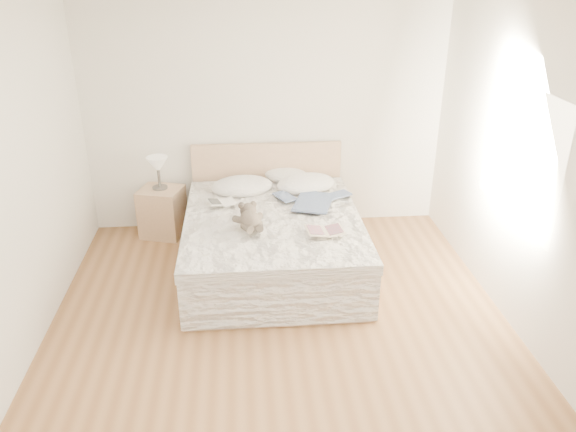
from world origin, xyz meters
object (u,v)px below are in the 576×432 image
object	(u,v)px
bed	(272,239)
teddy_bear	(251,227)
table_lamp	(158,166)
nightstand	(162,212)
photo_book	(222,203)
childrens_book	(325,231)

from	to	relation	value
bed	teddy_bear	distance (m)	0.58
bed	table_lamp	size ratio (longest dim) A/B	5.84
nightstand	photo_book	world-z (taller)	photo_book
nightstand	childrens_book	bearing A→B (deg)	-39.00
teddy_bear	photo_book	bearing A→B (deg)	101.82
table_lamp	photo_book	world-z (taller)	table_lamp
photo_book	nightstand	bearing A→B (deg)	119.91
nightstand	teddy_bear	distance (m)	1.61
photo_book	teddy_bear	size ratio (longest dim) A/B	0.77
bed	childrens_book	bearing A→B (deg)	-49.04
nightstand	childrens_book	distance (m)	2.16
nightstand	childrens_book	size ratio (longest dim) A/B	1.60
bed	teddy_bear	size ratio (longest dim) A/B	5.93
nightstand	photo_book	distance (m)	0.99
bed	nightstand	size ratio (longest dim) A/B	3.83
photo_book	childrens_book	xyz separation A→B (m)	(0.96, -0.74, 0.00)
photo_book	table_lamp	bearing A→B (deg)	118.98
bed	photo_book	size ratio (longest dim) A/B	7.66
childrens_book	teddy_bear	size ratio (longest dim) A/B	0.97
nightstand	photo_book	size ratio (longest dim) A/B	2.00
table_lamp	childrens_book	distance (m)	2.15
table_lamp	nightstand	bearing A→B (deg)	-86.60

